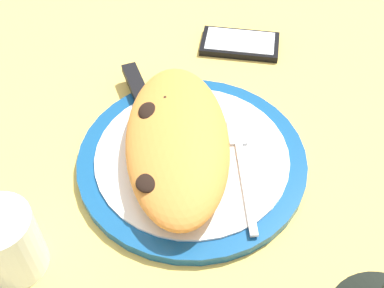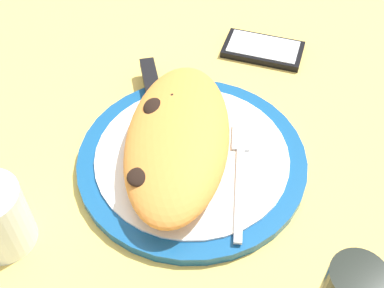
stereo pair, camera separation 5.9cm
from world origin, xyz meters
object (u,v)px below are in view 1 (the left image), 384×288
calzone (176,143)px  fork (242,162)px  knife (146,108)px  smartphone (240,44)px  water_glass (8,246)px  plate (192,159)px

calzone → fork: calzone is taller
calzone → knife: 9.03cm
smartphone → water_glass: size_ratio=1.46×
plate → knife: knife is taller
smartphone → water_glass: 44.44cm
plate → water_glass: water_glass is taller
knife → water_glass: water_glass is taller
knife → water_glass: size_ratio=2.82×
plate → smartphone: size_ratio=2.35×
plate → water_glass: 22.87cm
calzone → knife: (7.19, 5.11, -1.96)cm
plate → knife: size_ratio=1.22×
plate → calzone: 3.76cm
plate → knife: 9.70cm
fork → water_glass: bearing=123.8°
calzone → fork: bearing=-90.2°
knife → smartphone: 20.27cm
fork → water_glass: size_ratio=2.09×
calzone → smartphone: calzone is taller
water_glass → smartphone: bearing=-28.0°
fork → smartphone: bearing=4.1°
plate → calzone: (-0.46, 1.76, 3.29)cm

